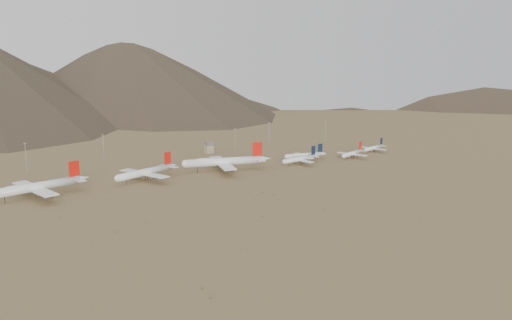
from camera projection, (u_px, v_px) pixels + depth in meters
ground at (243, 179)px, 405.90m from camera, size 3000.00×3000.00×0.00m
mountain_ridge at (38, 37)px, 1123.56m from camera, size 4400.00×1000.00×300.00m
widebody_west at (37, 187)px, 348.80m from camera, size 72.62×57.16×21.95m
widebody_centre at (146, 172)px, 399.98m from camera, size 61.83×49.54×19.39m
widebody_east at (224, 161)px, 434.64m from camera, size 78.14×61.80×23.81m
narrowbody_a at (301, 159)px, 463.44m from camera, size 46.86×34.01×15.51m
narrowbody_b at (305, 155)px, 483.41m from camera, size 45.09×32.98×15.02m
narrowbody_c at (353, 153)px, 494.37m from camera, size 41.83×31.23×14.39m
narrowbody_d at (374, 148)px, 528.68m from camera, size 39.52×29.20×13.34m
control_tower at (209, 148)px, 520.15m from camera, size 8.00×8.00×12.00m
mast_far_west at (26, 156)px, 427.03m from camera, size 2.00×0.60×25.70m
mast_west at (103, 146)px, 476.85m from camera, size 2.00×0.60×25.70m
mast_centre at (235, 139)px, 520.20m from camera, size 2.00×0.60×25.70m
mast_east at (269, 132)px, 575.62m from camera, size 2.00×0.60×25.70m
mast_far_east at (325, 130)px, 596.62m from camera, size 2.00×0.60×25.70m
desert_scrub at (241, 215)px, 307.60m from camera, size 448.97×181.41×0.92m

